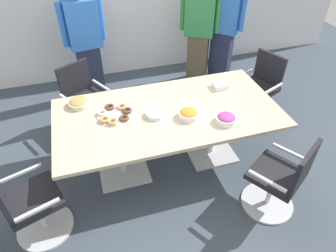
{
  "coord_description": "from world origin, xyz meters",
  "views": [
    {
      "loc": [
        -0.75,
        -2.48,
        2.69
      ],
      "look_at": [
        0.0,
        0.0,
        0.55
      ],
      "focal_mm": 32.24,
      "sensor_mm": 36.0,
      "label": 1
    }
  ],
  "objects_px": {
    "person_standing_0": "(86,42)",
    "person_standing_2": "(224,26)",
    "office_chair_0": "(258,90)",
    "conference_table": "(168,121)",
    "snack_bowl_chips_orange": "(189,114)",
    "office_chair_3": "(280,181)",
    "office_chair_1": "(85,102)",
    "person_standing_1": "(199,31)",
    "snack_bowl_cookies": "(79,103)",
    "office_chair_2": "(29,205)",
    "plate_stack": "(155,114)",
    "napkin_pile": "(220,86)",
    "snack_bowl_candy_mix": "(226,119)",
    "donut_platter": "(115,114)"
  },
  "relations": [
    {
      "from": "napkin_pile",
      "to": "snack_bowl_chips_orange",
      "type": "bearing_deg",
      "value": -141.59
    },
    {
      "from": "office_chair_3",
      "to": "person_standing_1",
      "type": "xyz_separation_m",
      "value": [
        0.17,
        2.67,
        0.46
      ]
    },
    {
      "from": "conference_table",
      "to": "plate_stack",
      "type": "bearing_deg",
      "value": -167.54
    },
    {
      "from": "conference_table",
      "to": "snack_bowl_cookies",
      "type": "height_order",
      "value": "snack_bowl_cookies"
    },
    {
      "from": "office_chair_3",
      "to": "snack_bowl_chips_orange",
      "type": "xyz_separation_m",
      "value": [
        -0.68,
        0.79,
        0.39
      ]
    },
    {
      "from": "conference_table",
      "to": "office_chair_1",
      "type": "bearing_deg",
      "value": 131.62
    },
    {
      "from": "person_standing_2",
      "to": "snack_bowl_chips_orange",
      "type": "xyz_separation_m",
      "value": [
        -1.21,
        -1.76,
        -0.13
      ]
    },
    {
      "from": "office_chair_0",
      "to": "office_chair_2",
      "type": "height_order",
      "value": "same"
    },
    {
      "from": "person_standing_0",
      "to": "person_standing_1",
      "type": "bearing_deg",
      "value": 170.78
    },
    {
      "from": "person_standing_0",
      "to": "person_standing_2",
      "type": "distance_m",
      "value": 2.08
    },
    {
      "from": "person_standing_2",
      "to": "donut_platter",
      "type": "height_order",
      "value": "person_standing_2"
    },
    {
      "from": "snack_bowl_candy_mix",
      "to": "person_standing_2",
      "type": "bearing_deg",
      "value": 65.92
    },
    {
      "from": "person_standing_1",
      "to": "plate_stack",
      "type": "bearing_deg",
      "value": 86.84
    },
    {
      "from": "person_standing_2",
      "to": "person_standing_1",
      "type": "bearing_deg",
      "value": 30.21
    },
    {
      "from": "office_chair_0",
      "to": "plate_stack",
      "type": "height_order",
      "value": "office_chair_0"
    },
    {
      "from": "plate_stack",
      "to": "office_chair_0",
      "type": "bearing_deg",
      "value": 19.54
    },
    {
      "from": "person_standing_0",
      "to": "donut_platter",
      "type": "distance_m",
      "value": 1.63
    },
    {
      "from": "office_chair_0",
      "to": "snack_bowl_chips_orange",
      "type": "bearing_deg",
      "value": 96.08
    },
    {
      "from": "snack_bowl_cookies",
      "to": "snack_bowl_candy_mix",
      "type": "relative_size",
      "value": 1.11
    },
    {
      "from": "conference_table",
      "to": "office_chair_2",
      "type": "height_order",
      "value": "office_chair_2"
    },
    {
      "from": "person_standing_1",
      "to": "person_standing_2",
      "type": "height_order",
      "value": "person_standing_2"
    },
    {
      "from": "office_chair_3",
      "to": "snack_bowl_chips_orange",
      "type": "relative_size",
      "value": 4.25
    },
    {
      "from": "napkin_pile",
      "to": "person_standing_0",
      "type": "bearing_deg",
      "value": 134.5
    },
    {
      "from": "person_standing_0",
      "to": "person_standing_2",
      "type": "height_order",
      "value": "person_standing_2"
    },
    {
      "from": "plate_stack",
      "to": "napkin_pile",
      "type": "relative_size",
      "value": 1.31
    },
    {
      "from": "office_chair_3",
      "to": "person_standing_2",
      "type": "height_order",
      "value": "person_standing_2"
    },
    {
      "from": "office_chair_1",
      "to": "person_standing_1",
      "type": "height_order",
      "value": "person_standing_1"
    },
    {
      "from": "conference_table",
      "to": "snack_bowl_chips_orange",
      "type": "bearing_deg",
      "value": -42.71
    },
    {
      "from": "snack_bowl_candy_mix",
      "to": "plate_stack",
      "type": "xyz_separation_m",
      "value": [
        -0.66,
        0.31,
        -0.02
      ]
    },
    {
      "from": "office_chair_0",
      "to": "napkin_pile",
      "type": "relative_size",
      "value": 5.87
    },
    {
      "from": "office_chair_3",
      "to": "plate_stack",
      "type": "relative_size",
      "value": 4.5
    },
    {
      "from": "person_standing_0",
      "to": "snack_bowl_cookies",
      "type": "height_order",
      "value": "person_standing_0"
    },
    {
      "from": "plate_stack",
      "to": "napkin_pile",
      "type": "xyz_separation_m",
      "value": [
        0.88,
        0.31,
        0.01
      ]
    },
    {
      "from": "snack_bowl_cookies",
      "to": "person_standing_2",
      "type": "bearing_deg",
      "value": 27.99
    },
    {
      "from": "office_chair_2",
      "to": "office_chair_3",
      "type": "height_order",
      "value": "same"
    },
    {
      "from": "person_standing_0",
      "to": "plate_stack",
      "type": "relative_size",
      "value": 8.53
    },
    {
      "from": "office_chair_1",
      "to": "person_standing_1",
      "type": "relative_size",
      "value": 0.55
    },
    {
      "from": "person_standing_0",
      "to": "snack_bowl_cookies",
      "type": "xyz_separation_m",
      "value": [
        -0.21,
        -1.33,
        -0.11
      ]
    },
    {
      "from": "person_standing_1",
      "to": "snack_bowl_chips_orange",
      "type": "relative_size",
      "value": 7.78
    },
    {
      "from": "snack_bowl_candy_mix",
      "to": "donut_platter",
      "type": "bearing_deg",
      "value": 157.56
    },
    {
      "from": "person_standing_2",
      "to": "snack_bowl_candy_mix",
      "type": "xyz_separation_m",
      "value": [
        -0.87,
        -1.95,
        -0.14
      ]
    },
    {
      "from": "office_chair_2",
      "to": "donut_platter",
      "type": "height_order",
      "value": "office_chair_2"
    },
    {
      "from": "office_chair_1",
      "to": "office_chair_2",
      "type": "bearing_deg",
      "value": 38.65
    },
    {
      "from": "office_chair_3",
      "to": "office_chair_0",
      "type": "bearing_deg",
      "value": 35.5
    },
    {
      "from": "office_chair_0",
      "to": "person_standing_0",
      "type": "xyz_separation_m",
      "value": [
        -2.17,
        1.17,
        0.49
      ]
    },
    {
      "from": "office_chair_0",
      "to": "office_chair_1",
      "type": "relative_size",
      "value": 1.0
    },
    {
      "from": "snack_bowl_chips_orange",
      "to": "plate_stack",
      "type": "xyz_separation_m",
      "value": [
        -0.33,
        0.13,
        -0.02
      ]
    },
    {
      "from": "office_chair_0",
      "to": "person_standing_2",
      "type": "distance_m",
      "value": 1.18
    },
    {
      "from": "person_standing_0",
      "to": "office_chair_3",
      "type": "bearing_deg",
      "value": 110.93
    },
    {
      "from": "snack_bowl_chips_orange",
      "to": "plate_stack",
      "type": "height_order",
      "value": "snack_bowl_chips_orange"
    }
  ]
}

